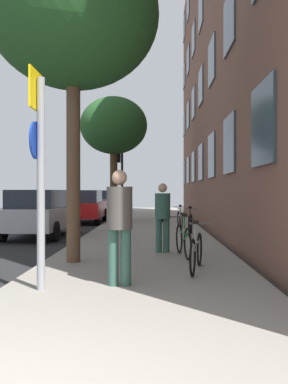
{
  "coord_description": "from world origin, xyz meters",
  "views": [
    {
      "loc": [
        1.35,
        -2.4,
        1.6
      ],
      "look_at": [
        1.01,
        10.37,
        1.56
      ],
      "focal_mm": 38.57,
      "sensor_mm": 36.0,
      "label": 1
    }
  ],
  "objects": [
    {
      "name": "pedestrian_0",
      "position": [
        0.8,
        4.01,
        1.15
      ],
      "size": [
        0.53,
        0.53,
        1.81
      ],
      "color": "#33594C",
      "rests_on": "sidewalk"
    },
    {
      "name": "bicycle_0",
      "position": [
        2.11,
        5.2,
        0.49
      ],
      "size": [
        0.52,
        1.67,
        0.95
      ],
      "color": "black",
      "rests_on": "sidewalk"
    },
    {
      "name": "bicycle_2",
      "position": [
        2.52,
        11.3,
        0.5
      ],
      "size": [
        0.43,
        1.64,
        0.96
      ],
      "color": "black",
      "rests_on": "sidewalk"
    },
    {
      "name": "car_2",
      "position": [
        -2.42,
        25.71,
        0.84
      ],
      "size": [
        1.89,
        3.96,
        1.62
      ],
      "color": "#B7B7BC",
      "rests_on": "road_asphalt"
    },
    {
      "name": "car_1",
      "position": [
        -2.09,
        17.88,
        0.84
      ],
      "size": [
        1.8,
        4.29,
        1.62
      ],
      "color": "red",
      "rests_on": "road_asphalt"
    },
    {
      "name": "road_asphalt",
      "position": [
        -4.5,
        15.0,
        0.01
      ],
      "size": [
        7.0,
        38.0,
        0.01
      ],
      "primitive_type": "cube",
      "color": "#232326",
      "rests_on": "ground"
    },
    {
      "name": "tree_far",
      "position": [
        -0.72,
        18.21,
        4.83
      ],
      "size": [
        3.37,
        3.37,
        6.19
      ],
      "color": "#4C3823",
      "rests_on": "sidewalk"
    },
    {
      "name": "tree_near",
      "position": [
        -0.35,
        6.14,
        5.24
      ],
      "size": [
        3.58,
        3.58,
        6.66
      ],
      "color": "brown",
      "rests_on": "sidewalk"
    },
    {
      "name": "pedestrian_1",
      "position": [
        1.53,
        7.51,
        1.07
      ],
      "size": [
        0.45,
        0.45,
        1.66
      ],
      "color": "#33594C",
      "rests_on": "sidewalk"
    },
    {
      "name": "sign_post",
      "position": [
        -0.38,
        3.71,
        2.03
      ],
      "size": [
        0.16,
        0.6,
        3.28
      ],
      "color": "gray",
      "rests_on": "sidewalk"
    },
    {
      "name": "building_facade",
      "position": [
        3.69,
        14.5,
        7.39
      ],
      "size": [
        0.56,
        27.0,
        14.74
      ],
      "color": "brown",
      "rests_on": "ground"
    },
    {
      "name": "bicycle_4",
      "position": [
        1.74,
        16.41,
        0.47
      ],
      "size": [
        0.42,
        1.63,
        0.9
      ],
      "color": "black",
      "rests_on": "sidewalk"
    },
    {
      "name": "traffic_light",
      "position": [
        -0.43,
        18.6,
        2.7
      ],
      "size": [
        0.43,
        0.24,
        3.77
      ],
      "color": "black",
      "rests_on": "sidewalk"
    },
    {
      "name": "sidewalk",
      "position": [
        1.1,
        15.0,
        0.06
      ],
      "size": [
        4.2,
        38.0,
        0.12
      ],
      "primitive_type": "cube",
      "color": "gray",
      "rests_on": "ground"
    },
    {
      "name": "ground_plane",
      "position": [
        -2.4,
        15.0,
        0.0
      ],
      "size": [
        41.8,
        41.8,
        0.0
      ],
      "primitive_type": "plane",
      "color": "#332D28"
    },
    {
      "name": "bicycle_3",
      "position": [
        2.36,
        14.33,
        0.48
      ],
      "size": [
        0.42,
        1.59,
        0.92
      ],
      "color": "black",
      "rests_on": "sidewalk"
    },
    {
      "name": "bicycle_1",
      "position": [
        1.99,
        6.89,
        0.5
      ],
      "size": [
        0.42,
        1.63,
        0.97
      ],
      "color": "black",
      "rests_on": "sidewalk"
    },
    {
      "name": "car_0",
      "position": [
        -2.62,
        11.65,
        0.84
      ],
      "size": [
        1.93,
        4.24,
        1.62
      ],
      "color": "#B7B7BC",
      "rests_on": "road_asphalt"
    }
  ]
}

